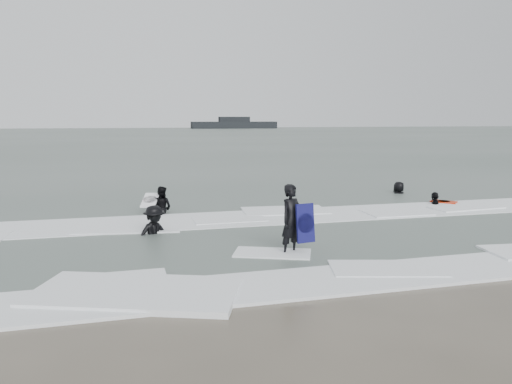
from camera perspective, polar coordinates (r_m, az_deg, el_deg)
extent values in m
plane|color=brown|center=(11.17, 6.39, -9.29)|extent=(320.00, 320.00, 0.00)
plane|color=#47544C|center=(90.09, -11.86, 6.18)|extent=(320.00, 320.00, 0.00)
imported|color=black|center=(12.58, 4.04, -7.22)|extent=(0.79, 0.70, 1.81)
imported|color=black|center=(18.04, -10.71, -2.53)|extent=(0.96, 0.92, 1.56)
imported|color=black|center=(14.85, -11.51, -4.93)|extent=(1.30, 1.12, 1.75)
imported|color=black|center=(20.68, 19.72, -1.48)|extent=(0.90, 1.05, 1.69)
imported|color=black|center=(23.20, 16.00, -0.27)|extent=(1.00, 0.85, 1.73)
cube|color=white|center=(10.63, 7.54, -10.05)|extent=(30.03, 2.32, 0.07)
cube|color=white|center=(16.73, -0.84, -3.09)|extent=(30.00, 2.60, 0.09)
cube|color=black|center=(158.85, -2.51, 7.66)|extent=(26.94, 4.81, 2.12)
cube|color=black|center=(158.84, -2.52, 8.32)|extent=(9.62, 2.89, 1.54)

